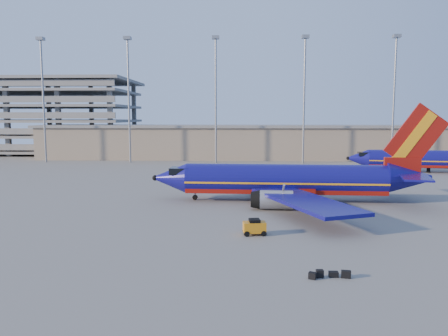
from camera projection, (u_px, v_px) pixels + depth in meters
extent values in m
plane|color=slate|center=(234.00, 201.00, 55.11)|extent=(220.00, 220.00, 0.00)
cube|color=gray|center=(277.00, 143.00, 111.80)|extent=(120.00, 15.00, 8.00)
cube|color=slate|center=(277.00, 126.00, 111.31)|extent=(122.00, 16.00, 0.60)
cube|color=slate|center=(32.00, 149.00, 130.92)|extent=(60.00, 30.00, 0.70)
cube|color=slate|center=(31.00, 135.00, 130.43)|extent=(60.00, 30.00, 0.70)
cube|color=slate|center=(31.00, 121.00, 129.95)|extent=(60.00, 30.00, 0.70)
cube|color=slate|center=(30.00, 107.00, 129.46)|extent=(60.00, 30.00, 0.70)
cube|color=slate|center=(29.00, 92.00, 128.97)|extent=(60.00, 30.00, 0.70)
cube|color=slate|center=(29.00, 81.00, 128.60)|extent=(62.00, 32.00, 0.80)
cube|color=slate|center=(50.00, 117.00, 142.72)|extent=(1.20, 1.20, 21.00)
cylinder|color=gray|center=(43.00, 102.00, 100.94)|extent=(0.44, 0.44, 28.00)
cube|color=gray|center=(40.00, 39.00, 99.28)|extent=(1.60, 1.60, 0.70)
cylinder|color=gray|center=(129.00, 102.00, 100.14)|extent=(0.44, 0.44, 28.00)
cube|color=gray|center=(127.00, 38.00, 98.47)|extent=(1.60, 1.60, 0.70)
cylinder|color=gray|center=(216.00, 102.00, 99.33)|extent=(0.44, 0.44, 28.00)
cube|color=gray|center=(216.00, 37.00, 97.67)|extent=(1.60, 1.60, 0.70)
cylinder|color=gray|center=(304.00, 102.00, 98.53)|extent=(0.44, 0.44, 28.00)
cube|color=gray|center=(305.00, 37.00, 96.87)|extent=(1.60, 1.60, 0.70)
cylinder|color=gray|center=(394.00, 102.00, 97.73)|extent=(0.44, 0.44, 28.00)
cube|color=gray|center=(397.00, 36.00, 96.06)|extent=(1.60, 1.60, 0.70)
cylinder|color=navy|center=(285.00, 179.00, 54.68)|extent=(24.92, 4.81, 3.82)
cube|color=maroon|center=(285.00, 187.00, 54.80)|extent=(24.89, 4.08, 1.34)
cube|color=#FF9F15|center=(285.00, 181.00, 54.71)|extent=(24.93, 4.85, 0.23)
cone|color=navy|center=(170.00, 178.00, 55.84)|extent=(4.49, 3.99, 3.82)
cube|color=black|center=(180.00, 171.00, 55.62)|extent=(2.58, 2.78, 0.83)
cone|color=navy|center=(409.00, 178.00, 53.44)|extent=(5.52, 4.03, 3.82)
cube|color=maroon|center=(402.00, 166.00, 53.34)|extent=(4.36, 0.74, 2.27)
cube|color=maroon|center=(416.00, 137.00, 52.81)|extent=(7.59, 0.63, 8.24)
cube|color=#FF9F15|center=(414.00, 137.00, 52.82)|extent=(5.06, 0.63, 6.46)
cube|color=navy|center=(396.00, 170.00, 56.88)|extent=(4.17, 7.04, 0.23)
cube|color=navy|center=(416.00, 177.00, 49.93)|extent=(4.63, 7.17, 0.23)
cube|color=navy|center=(292.00, 177.00, 63.67)|extent=(11.72, 16.64, 0.36)
cube|color=navy|center=(304.00, 201.00, 45.67)|extent=(10.72, 16.79, 0.36)
cube|color=maroon|center=(289.00, 190.00, 54.80)|extent=(6.35, 4.27, 1.03)
cylinder|color=gray|center=(273.00, 185.00, 60.28)|extent=(3.80, 2.32, 2.17)
cylinder|color=gray|center=(276.00, 200.00, 49.65)|extent=(3.80, 2.32, 2.17)
cylinder|color=gray|center=(195.00, 196.00, 55.84)|extent=(0.26, 0.26, 1.14)
cylinder|color=black|center=(195.00, 197.00, 55.87)|extent=(0.67, 0.28, 0.66)
cylinder|color=black|center=(295.00, 194.00, 57.49)|extent=(0.89, 0.60, 0.87)
cylinder|color=black|center=(299.00, 202.00, 52.17)|extent=(0.89, 0.60, 0.87)
cylinder|color=navy|center=(429.00, 159.00, 83.23)|extent=(22.78, 5.95, 3.47)
cube|color=maroon|center=(429.00, 164.00, 83.33)|extent=(22.71, 5.30, 1.22)
cube|color=#FF9F15|center=(429.00, 161.00, 83.26)|extent=(22.78, 5.99, 0.21)
cone|color=navy|center=(357.00, 158.00, 85.21)|extent=(4.30, 3.89, 3.47)
cube|color=black|center=(364.00, 154.00, 84.93)|extent=(2.51, 2.68, 0.75)
cylinder|color=black|center=(428.00, 170.00, 83.48)|extent=(0.73, 0.73, 0.84)
cube|color=orange|center=(254.00, 227.00, 39.23)|extent=(2.13, 1.38, 0.95)
cube|color=black|center=(255.00, 221.00, 39.16)|extent=(1.07, 1.16, 0.33)
cylinder|color=black|center=(245.00, 231.00, 39.74)|extent=(0.51, 0.23, 0.50)
cylinder|color=black|center=(247.00, 234.00, 38.70)|extent=(0.51, 0.23, 0.50)
cylinder|color=black|center=(262.00, 231.00, 39.86)|extent=(0.51, 0.23, 0.50)
cylinder|color=black|center=(264.00, 234.00, 38.82)|extent=(0.51, 0.23, 0.50)
cube|color=black|center=(334.00, 274.00, 28.96)|extent=(0.61, 0.41, 0.36)
cube|color=black|center=(320.00, 274.00, 28.84)|extent=(0.50, 0.41, 0.52)
cube|color=black|center=(346.00, 274.00, 28.78)|extent=(0.67, 0.45, 0.49)
cube|color=black|center=(312.00, 276.00, 28.58)|extent=(0.59, 0.53, 0.45)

